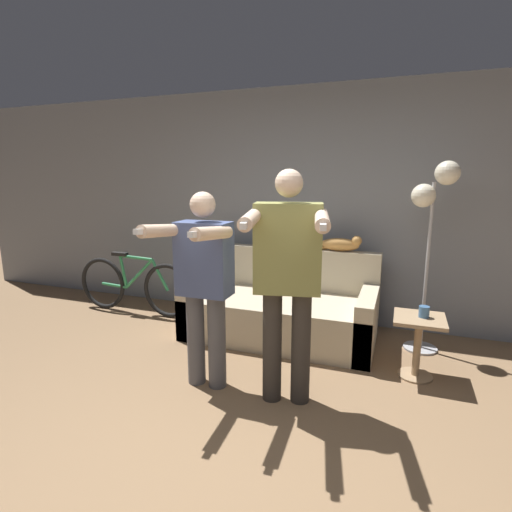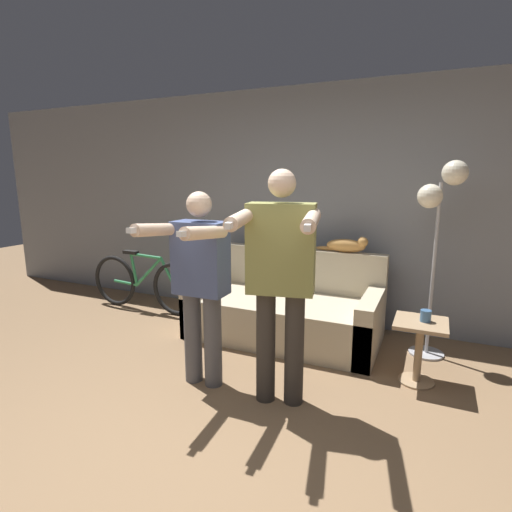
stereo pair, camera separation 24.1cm
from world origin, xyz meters
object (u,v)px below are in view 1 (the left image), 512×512
object	(u,v)px
person_right	(287,273)
floor_lamp	(433,205)
person_left	(203,279)
cup	(424,312)
bicycle	(134,286)
couch	(281,310)
cat	(341,244)
side_table	(418,335)

from	to	relation	value
person_right	floor_lamp	size ratio (longest dim) A/B	0.95
person_left	cup	distance (m)	1.79
person_left	cup	size ratio (longest dim) A/B	16.64
cup	bicycle	distance (m)	3.25
couch	person_right	distance (m)	1.44
person_left	bicycle	world-z (taller)	person_left
person_right	bicycle	size ratio (longest dim) A/B	1.06
cat	cup	distance (m)	1.19
couch	person_left	bearing A→B (deg)	-102.56
couch	cat	distance (m)	0.93
person_left	floor_lamp	bearing A→B (deg)	38.21
couch	side_table	bearing A→B (deg)	-19.35
floor_lamp	bicycle	bearing A→B (deg)	-178.60
couch	person_left	world-z (taller)	person_left
person_right	floor_lamp	world-z (taller)	floor_lamp
cat	cup	bearing A→B (deg)	-45.36
person_left	person_right	size ratio (longest dim) A/B	0.91
couch	floor_lamp	distance (m)	1.77
person_right	person_left	bearing A→B (deg)	168.04
couch	bicycle	size ratio (longest dim) A/B	1.19
person_right	cup	world-z (taller)	person_right
cup	person_right	bearing A→B (deg)	-141.83
cup	person_left	bearing A→B (deg)	-155.06
side_table	cup	world-z (taller)	cup
cat	couch	bearing A→B (deg)	-146.30
couch	person_right	xyz separation A→B (m)	(0.39, -1.19, 0.71)
couch	floor_lamp	world-z (taller)	floor_lamp
cat	cup	xyz separation A→B (m)	(0.80, -0.81, -0.38)
couch	person_right	bearing A→B (deg)	-71.66
floor_lamp	side_table	size ratio (longest dim) A/B	3.42
cat	side_table	size ratio (longest dim) A/B	1.04
side_table	cat	bearing A→B (deg)	133.16
side_table	bicycle	world-z (taller)	bicycle
person_left	floor_lamp	xyz separation A→B (m)	(1.64, 1.33, 0.51)
couch	cup	size ratio (longest dim) A/B	20.68
person_left	cup	world-z (taller)	person_left
cat	floor_lamp	xyz separation A→B (m)	(0.83, -0.23, 0.44)
person_right	side_table	distance (m)	1.32
person_right	side_table	bearing A→B (deg)	26.30
cat	cup	world-z (taller)	cat
person_left	side_table	bearing A→B (deg)	24.20
person_left	side_table	size ratio (longest dim) A/B	2.95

